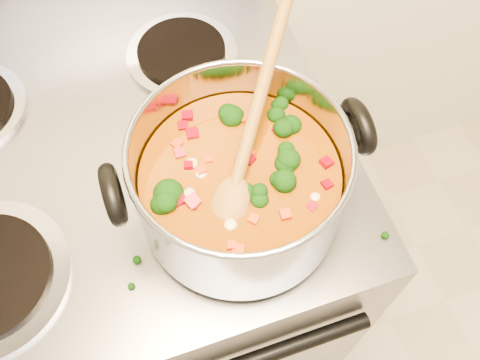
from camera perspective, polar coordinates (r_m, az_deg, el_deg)
The scene contains 4 objects.
electric_range at distance 1.23m, azimuth -10.25°, elevation -8.54°, with size 0.74×0.67×1.08m.
stockpot at distance 0.68m, azimuth 0.01°, elevation -0.24°, with size 0.32×0.27×0.16m.
wooden_spoon at distance 0.65m, azimuth 0.53°, elevation 3.24°, with size 0.20×0.26×0.12m.
cooktop_crumbs at distance 0.76m, azimuth -6.10°, elevation -2.50°, with size 0.37×0.21×0.01m.
Camera 1 is at (0.00, 0.69, 1.60)m, focal length 40.00 mm.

